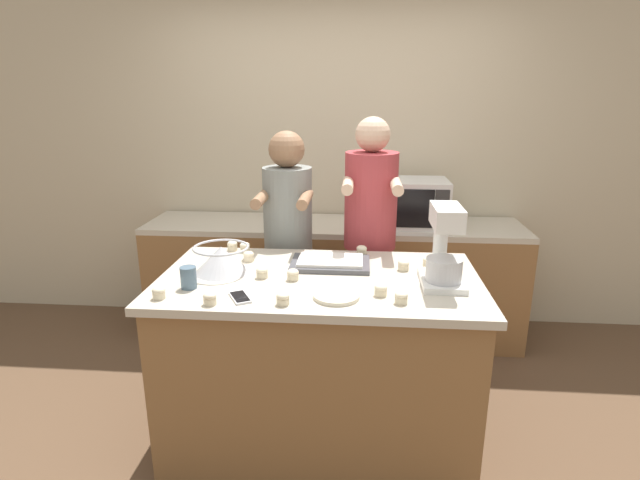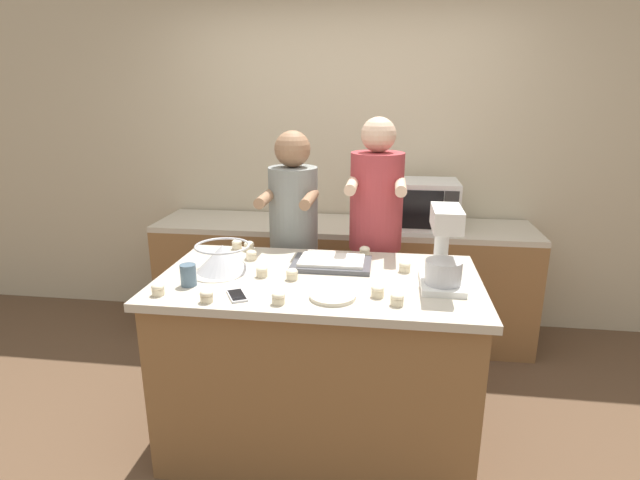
% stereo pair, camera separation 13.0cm
% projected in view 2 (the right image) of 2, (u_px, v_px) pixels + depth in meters
% --- Properties ---
extents(ground_plane, '(16.00, 16.00, 0.00)m').
position_uv_depth(ground_plane, '(319.00, 437.00, 2.76)').
color(ground_plane, brown).
extents(back_wall, '(10.00, 0.06, 2.70)m').
position_uv_depth(back_wall, '(347.00, 156.00, 3.92)').
color(back_wall, beige).
rests_on(back_wall, ground_plane).
extents(island_counter, '(1.60, 0.89, 0.95)m').
position_uv_depth(island_counter, '(319.00, 361.00, 2.63)').
color(island_counter, olive).
rests_on(island_counter, ground_plane).
extents(back_counter, '(2.80, 0.60, 0.89)m').
position_uv_depth(back_counter, '(342.00, 279.00, 3.85)').
color(back_counter, olive).
rests_on(back_counter, ground_plane).
extents(person_left, '(0.32, 0.49, 1.62)m').
position_uv_depth(person_left, '(294.00, 251.00, 3.17)').
color(person_left, '#232328').
rests_on(person_left, ground_plane).
extents(person_right, '(0.34, 0.50, 1.70)m').
position_uv_depth(person_right, '(375.00, 249.00, 3.09)').
color(person_right, brown).
rests_on(person_right, ground_plane).
extents(stand_mixer, '(0.20, 0.30, 0.39)m').
position_uv_depth(stand_mixer, '(444.00, 252.00, 2.33)').
color(stand_mixer, white).
rests_on(stand_mixer, island_counter).
extents(mixing_bowl, '(0.28, 0.28, 0.14)m').
position_uv_depth(mixing_bowl, '(223.00, 257.00, 2.57)').
color(mixing_bowl, '#BCBCC1').
rests_on(mixing_bowl, island_counter).
extents(baking_tray, '(0.41, 0.27, 0.04)m').
position_uv_depth(baking_tray, '(332.00, 263.00, 2.64)').
color(baking_tray, '#4C4C51').
rests_on(baking_tray, island_counter).
extents(microwave_oven, '(0.48, 0.40, 0.34)m').
position_uv_depth(microwave_oven, '(423.00, 204.00, 3.59)').
color(microwave_oven, silver).
rests_on(microwave_oven, back_counter).
extents(cell_phone, '(0.13, 0.16, 0.01)m').
position_uv_depth(cell_phone, '(237.00, 296.00, 2.25)').
color(cell_phone, silver).
rests_on(cell_phone, island_counter).
extents(drinking_glass, '(0.08, 0.08, 0.10)m').
position_uv_depth(drinking_glass, '(188.00, 275.00, 2.37)').
color(drinking_glass, slate).
rests_on(drinking_glass, island_counter).
extents(small_plate, '(0.21, 0.21, 0.02)m').
position_uv_depth(small_plate, '(333.00, 296.00, 2.24)').
color(small_plate, beige).
rests_on(small_plate, island_counter).
extents(cupcake_0, '(0.06, 0.06, 0.06)m').
position_uv_depth(cupcake_0, '(378.00, 291.00, 2.24)').
color(cupcake_0, beige).
rests_on(cupcake_0, island_counter).
extents(cupcake_1, '(0.06, 0.06, 0.06)m').
position_uv_depth(cupcake_1, '(405.00, 266.00, 2.56)').
color(cupcake_1, beige).
rests_on(cupcake_1, island_counter).
extents(cupcake_2, '(0.06, 0.06, 0.06)m').
position_uv_depth(cupcake_2, '(397.00, 299.00, 2.16)').
color(cupcake_2, beige).
rests_on(cupcake_2, island_counter).
extents(cupcake_3, '(0.06, 0.06, 0.06)m').
position_uv_depth(cupcake_3, '(158.00, 289.00, 2.26)').
color(cupcake_3, beige).
rests_on(cupcake_3, island_counter).
extents(cupcake_4, '(0.06, 0.06, 0.06)m').
position_uv_depth(cupcake_4, '(237.00, 244.00, 2.93)').
color(cupcake_4, beige).
rests_on(cupcake_4, island_counter).
extents(cupcake_5, '(0.06, 0.06, 0.06)m').
position_uv_depth(cupcake_5, '(251.00, 255.00, 2.74)').
color(cupcake_5, beige).
rests_on(cupcake_5, island_counter).
extents(cupcake_6, '(0.06, 0.06, 0.06)m').
position_uv_depth(cupcake_6, '(292.00, 274.00, 2.45)').
color(cupcake_6, beige).
rests_on(cupcake_6, island_counter).
extents(cupcake_7, '(0.06, 0.06, 0.06)m').
position_uv_depth(cupcake_7, '(207.00, 296.00, 2.19)').
color(cupcake_7, beige).
rests_on(cupcake_7, island_counter).
extents(cupcake_8, '(0.06, 0.06, 0.06)m').
position_uv_depth(cupcake_8, '(431.00, 264.00, 2.60)').
color(cupcake_8, beige).
rests_on(cupcake_8, island_counter).
extents(cupcake_9, '(0.06, 0.06, 0.06)m').
position_uv_depth(cupcake_9, '(262.00, 271.00, 2.49)').
color(cupcake_9, beige).
rests_on(cupcake_9, island_counter).
extents(cupcake_10, '(0.06, 0.06, 0.06)m').
position_uv_depth(cupcake_10, '(278.00, 298.00, 2.17)').
color(cupcake_10, beige).
rests_on(cupcake_10, island_counter).
extents(cupcake_11, '(0.06, 0.06, 0.06)m').
position_uv_depth(cupcake_11, '(365.00, 251.00, 2.80)').
color(cupcake_11, beige).
rests_on(cupcake_11, island_counter).
extents(cupcake_12, '(0.06, 0.06, 0.06)m').
position_uv_depth(cupcake_12, '(249.00, 246.00, 2.90)').
color(cupcake_12, beige).
rests_on(cupcake_12, island_counter).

